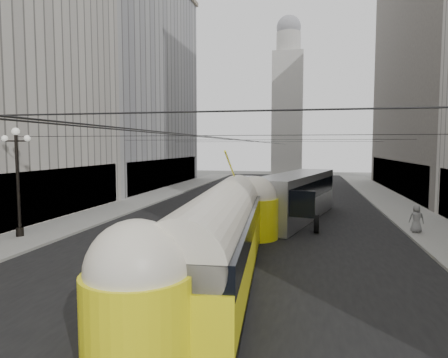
% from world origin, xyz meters
% --- Properties ---
extents(road, '(20.00, 85.00, 0.02)m').
position_xyz_m(road, '(0.00, 32.50, 0.00)').
color(road, black).
rests_on(road, ground).
extents(sidewalk_left, '(4.00, 72.00, 0.15)m').
position_xyz_m(sidewalk_left, '(-12.00, 36.00, 0.07)').
color(sidewalk_left, gray).
rests_on(sidewalk_left, ground).
extents(sidewalk_right, '(4.00, 72.00, 0.15)m').
position_xyz_m(sidewalk_right, '(12.00, 36.00, 0.07)').
color(sidewalk_right, gray).
rests_on(sidewalk_right, ground).
extents(rail_left, '(0.12, 85.00, 0.04)m').
position_xyz_m(rail_left, '(-0.75, 32.50, 0.00)').
color(rail_left, gray).
rests_on(rail_left, ground).
extents(rail_right, '(0.12, 85.00, 0.04)m').
position_xyz_m(rail_right, '(0.75, 32.50, 0.00)').
color(rail_right, gray).
rests_on(rail_right, ground).
extents(building_left_far, '(12.60, 28.60, 28.60)m').
position_xyz_m(building_left_far, '(-19.99, 48.00, 14.31)').
color(building_left_far, '#999999').
rests_on(building_left_far, ground).
extents(distant_tower, '(6.00, 6.00, 31.36)m').
position_xyz_m(distant_tower, '(0.00, 80.00, 14.97)').
color(distant_tower, '#B2AFA8').
rests_on(distant_tower, ground).
extents(lamppost_left_mid, '(1.86, 0.44, 6.37)m').
position_xyz_m(lamppost_left_mid, '(-12.60, 18.00, 3.74)').
color(lamppost_left_mid, black).
rests_on(lamppost_left_mid, sidewalk_left).
extents(catenary, '(25.00, 72.00, 0.23)m').
position_xyz_m(catenary, '(0.12, 31.49, 5.88)').
color(catenary, black).
rests_on(catenary, ground).
extents(streetcar, '(3.75, 17.13, 3.77)m').
position_xyz_m(streetcar, '(0.50, 13.64, 1.84)').
color(streetcar, '#FBF215').
rests_on(streetcar, ground).
extents(city_bus, '(6.03, 13.88, 3.41)m').
position_xyz_m(city_bus, '(3.20, 27.65, 1.87)').
color(city_bus, '#97999C').
rests_on(city_bus, ground).
extents(sedan_white_far, '(3.44, 4.94, 1.44)m').
position_xyz_m(sedan_white_far, '(1.96, 41.25, 0.65)').
color(sedan_white_far, silver).
rests_on(sedan_white_far, ground).
extents(sedan_dark_far, '(2.11, 4.83, 1.51)m').
position_xyz_m(sedan_dark_far, '(-3.86, 49.14, 0.68)').
color(sedan_dark_far, black).
rests_on(sedan_dark_far, ground).
extents(pedestrian_sidewalk_right, '(0.94, 0.69, 1.74)m').
position_xyz_m(pedestrian_sidewalk_right, '(10.60, 23.76, 1.02)').
color(pedestrian_sidewalk_right, gray).
rests_on(pedestrian_sidewalk_right, sidewalk_right).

